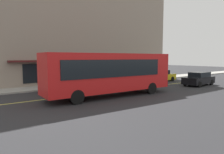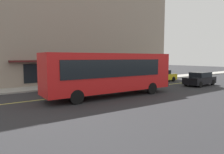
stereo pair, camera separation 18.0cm
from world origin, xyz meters
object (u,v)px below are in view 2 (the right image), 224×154
object	(u,v)px
traffic_light	(107,63)
car_maroon	(67,83)
bus	(111,72)
car_black	(200,79)
car_yellow	(161,76)
pedestrian_waiting	(133,73)

from	to	relation	value
traffic_light	car_maroon	size ratio (longest dim) A/B	0.73
bus	car_black	world-z (taller)	bus
bus	car_maroon	xyz separation A→B (m)	(-1.94, 4.59, -1.24)
car_yellow	car_black	distance (m)	5.24
bus	traffic_light	distance (m)	7.67
car_black	pedestrian_waiting	size ratio (longest dim) A/B	2.79
bus	car_yellow	distance (m)	12.32
bus	pedestrian_waiting	size ratio (longest dim) A/B	7.13
car_yellow	car_maroon	world-z (taller)	same
traffic_light	car_yellow	world-z (taller)	traffic_light
bus	car_maroon	world-z (taller)	bus
car_yellow	pedestrian_waiting	distance (m)	3.88
bus	traffic_light	size ratio (longest dim) A/B	3.50
traffic_light	pedestrian_waiting	xyz separation A→B (m)	(5.07, 1.13, -1.45)
pedestrian_waiting	bus	bearing A→B (deg)	-140.10
car_yellow	car_maroon	bearing A→B (deg)	179.62
traffic_light	car_black	distance (m)	10.82
car_yellow	car_maroon	xyz separation A→B (m)	(-13.34, 0.09, 0.00)
car_black	bus	bearing A→B (deg)	176.58
pedestrian_waiting	car_black	bearing A→B (deg)	-71.42
traffic_light	pedestrian_waiting	world-z (taller)	traffic_light
car_maroon	pedestrian_waiting	distance (m)	11.47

